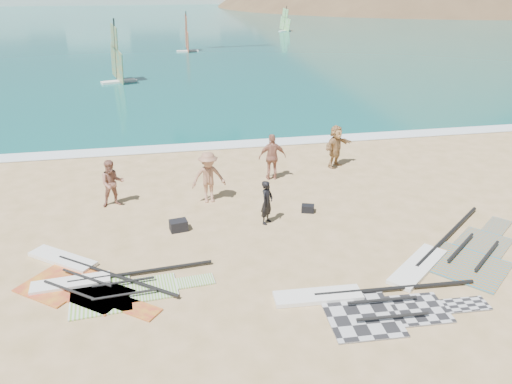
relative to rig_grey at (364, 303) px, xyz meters
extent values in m
plane|color=tan|center=(-1.10, 1.52, -0.05)|extent=(300.00, 300.00, 0.00)
cube|color=#0C5859|center=(-1.10, 133.52, -0.05)|extent=(300.00, 240.00, 0.06)
cube|color=white|center=(-1.10, 13.82, -0.05)|extent=(300.00, 1.20, 0.04)
cone|color=brown|center=(83.90, 131.52, -0.05)|extent=(143.00, 143.00, 45.00)
cube|color=#262528|center=(-0.25, -0.40, -0.03)|extent=(1.85, 2.03, 0.04)
cube|color=#262528|center=(1.32, -0.48, -0.03)|extent=(1.43, 1.33, 0.04)
cube|color=#262528|center=(2.58, -0.54, -0.03)|extent=(1.20, 0.64, 0.04)
cylinder|color=black|center=(1.06, 0.41, 0.05)|extent=(4.50, 0.32, 0.11)
cylinder|color=black|center=(0.45, -0.09, 0.11)|extent=(1.86, 0.16, 0.08)
cylinder|color=black|center=(0.42, -0.78, 0.11)|extent=(1.86, 0.16, 0.08)
cube|color=white|center=(-1.08, 0.51, 0.01)|extent=(2.37, 0.74, 0.12)
cube|color=#73B730|center=(-6.75, 1.68, -0.03)|extent=(1.72, 1.88, 0.04)
cube|color=#73B730|center=(-5.35, 1.80, -0.03)|extent=(1.32, 1.24, 0.04)
cube|color=#73B730|center=(-4.22, 1.90, -0.03)|extent=(1.09, 0.62, 0.04)
cylinder|color=black|center=(-5.68, 2.56, 0.05)|extent=(4.03, 0.45, 0.10)
cylinder|color=black|center=(-6.17, 2.04, 0.11)|extent=(1.67, 0.21, 0.07)
cylinder|color=black|center=(-6.11, 1.43, 0.11)|extent=(1.67, 0.21, 0.07)
cube|color=white|center=(-7.61, 2.40, 0.01)|extent=(2.15, 0.75, 0.12)
cube|color=orange|center=(3.64, 1.22, -0.03)|extent=(2.97, 3.00, 0.04)
cube|color=orange|center=(5.02, 2.35, -0.03)|extent=(2.13, 2.11, 0.04)
cube|color=orange|center=(6.15, 3.27, -0.03)|extent=(1.46, 1.37, 0.04)
cylinder|color=black|center=(4.13, 2.92, 0.05)|extent=(4.05, 3.35, 0.12)
cylinder|color=black|center=(4.00, 2.02, 0.11)|extent=(1.70, 1.41, 0.09)
cylinder|color=black|center=(4.49, 1.41, 0.11)|extent=(1.70, 1.41, 0.09)
cube|color=white|center=(2.23, 1.36, 0.01)|extent=(2.53, 2.26, 0.12)
cube|color=#B5122F|center=(-7.90, 2.60, -0.03)|extent=(2.50, 2.53, 0.04)
cube|color=#B5122F|center=(-6.71, 1.66, -0.03)|extent=(1.80, 1.78, 0.04)
cube|color=#B5122F|center=(-5.75, 0.90, -0.03)|extent=(1.24, 1.15, 0.04)
cylinder|color=black|center=(-6.41, 2.50, 0.05)|extent=(3.47, 2.77, 0.10)
cylinder|color=black|center=(-7.17, 2.45, 0.11)|extent=(1.45, 1.17, 0.08)
cylinder|color=black|center=(-7.58, 1.93, 0.11)|extent=(1.45, 1.17, 0.08)
cube|color=white|center=(-8.04, 3.79, 0.01)|extent=(2.16, 1.89, 0.12)
cube|color=black|center=(-4.51, 5.10, 0.13)|extent=(0.63, 0.50, 0.36)
cube|color=black|center=(0.15, 5.65, 0.08)|extent=(0.53, 0.44, 0.27)
imported|color=black|center=(-1.49, 5.09, 0.73)|extent=(0.64, 0.67, 1.55)
imported|color=#966151|center=(-6.75, 7.56, 0.84)|extent=(0.97, 0.82, 1.78)
imported|color=#A16F56|center=(-3.25, 7.24, 0.93)|extent=(1.31, 0.81, 1.96)
imported|color=#A96C57|center=(-0.41, 9.02, 0.92)|extent=(1.15, 0.51, 1.95)
imported|color=tan|center=(2.67, 9.95, 0.90)|extent=(1.76, 1.46, 1.90)
cube|color=white|center=(-7.90, 31.38, 0.06)|extent=(2.84, 1.65, 0.16)
cube|color=orange|center=(-7.90, 31.38, 1.39)|extent=(1.16, 3.18, 2.98)
cube|color=orange|center=(-7.90, 31.38, 3.44)|extent=(0.68, 1.80, 2.07)
cylinder|color=black|center=(-7.90, 31.38, 2.53)|extent=(0.42, 0.93, 4.72)
cube|color=white|center=(-1.34, 48.06, 0.05)|extent=(2.43, 0.81, 0.14)
cube|color=red|center=(-1.34, 48.06, 1.22)|extent=(0.20, 2.94, 2.62)
cube|color=red|center=(-1.34, 48.06, 3.02)|extent=(0.14, 1.66, 1.82)
cylinder|color=black|center=(-1.34, 48.06, 2.22)|extent=(0.14, 0.83, 4.16)
cube|color=white|center=(14.85, 67.70, 0.04)|extent=(2.10, 1.47, 0.12)
cube|color=#47C81A|center=(14.85, 67.70, 1.04)|extent=(1.20, 2.26, 2.24)
cube|color=#47C81A|center=(14.85, 67.70, 2.58)|extent=(0.70, 1.29, 1.55)
cylinder|color=black|center=(14.85, 67.70, 1.89)|extent=(0.40, 0.67, 3.55)
camera|label=1|loc=(-4.80, -9.98, 7.81)|focal=35.00mm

